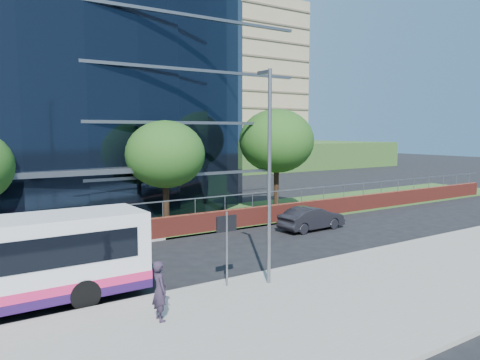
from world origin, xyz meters
TOP-DOWN VIEW (x-y plane):
  - ground at (0.00, 0.00)m, footprint 200.00×200.00m
  - pavement_near at (0.00, -5.00)m, footprint 80.00×8.00m
  - kerb at (0.00, -1.00)m, footprint 80.00×0.25m
  - yellow_line_outer at (0.00, -0.80)m, footprint 80.00×0.08m
  - yellow_line_inner at (0.00, -0.65)m, footprint 80.00×0.08m
  - grass_verge at (24.00, 11.00)m, footprint 36.00×8.00m
  - retaining_wall at (20.00, 7.30)m, footprint 34.00×0.40m
  - apartment_block at (32.00, 57.21)m, footprint 60.00×42.00m
  - street_sign at (4.50, -1.59)m, footprint 0.85×0.09m
  - tree_far_c at (7.00, 9.00)m, footprint 4.62×4.62m
  - tree_far_d at (16.00, 10.00)m, footprint 5.28×5.28m
  - tree_dist_e at (24.00, 40.00)m, footprint 4.62×4.62m
  - tree_dist_f at (40.00, 42.00)m, footprint 4.29×4.29m
  - streetlight_east at (6.00, -2.17)m, footprint 0.15×0.77m
  - parked_car at (14.37, 4.53)m, footprint 4.33×1.67m
  - pedestrian at (1.11, -3.15)m, footprint 0.49×0.71m

SIDE VIEW (x-z plane):
  - ground at x=0.00m, z-range 0.00..0.00m
  - yellow_line_outer at x=0.00m, z-range 0.00..0.01m
  - yellow_line_inner at x=0.00m, z-range 0.00..0.01m
  - grass_verge at x=24.00m, z-range 0.00..0.12m
  - pavement_near at x=0.00m, z-range 0.00..0.15m
  - kerb at x=0.00m, z-range 0.00..0.16m
  - retaining_wall at x=20.00m, z-range -0.44..1.67m
  - parked_car at x=14.37m, z-range 0.00..1.41m
  - pedestrian at x=1.11m, z-range 0.15..2.00m
  - street_sign at x=4.50m, z-range 0.75..3.55m
  - tree_dist_f at x=40.00m, z-range 1.19..7.23m
  - streetlight_east at x=6.00m, z-range 0.44..8.44m
  - tree_far_c at x=7.00m, z-range 1.28..7.79m
  - tree_dist_e at x=24.00m, z-range 1.28..7.79m
  - tree_far_d at x=16.00m, z-range 1.47..8.91m
  - apartment_block at x=32.00m, z-range -3.89..26.11m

